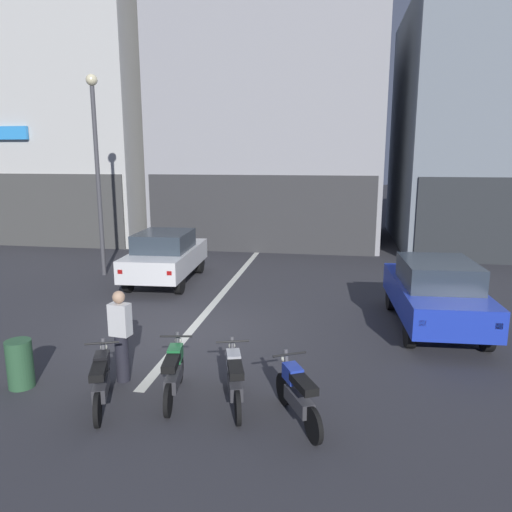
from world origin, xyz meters
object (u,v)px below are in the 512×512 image
Objects in this scene: street_lamp at (97,156)px; motorcycle_black_row_leftmost at (101,380)px; motorcycle_green_row_left_mid at (174,372)px; motorcycle_blue_row_right_mid at (297,394)px; car_blue_parked_kerbside at (435,292)px; person_by_motorcycles at (121,335)px; car_white_crossing_near at (166,255)px; trash_bin at (20,364)px; motorcycle_silver_row_centre at (235,378)px.

motorcycle_black_row_leftmost is (4.12, -8.23, -3.51)m from street_lamp.
motorcycle_blue_row_right_mid is at bearing -10.99° from motorcycle_green_row_left_mid.
person_by_motorcycles is at bearing -147.94° from car_blue_parked_kerbside.
street_lamp is (-2.43, 0.57, 3.08)m from car_white_crossing_near.
person_by_motorcycles reaches higher than motorcycle_blue_row_right_mid.
person_by_motorcycles is (-1.12, 0.45, 0.40)m from motorcycle_green_row_left_mid.
motorcycle_blue_row_right_mid reaches higher than trash_bin.
trash_bin is (-1.72, 0.40, -0.03)m from motorcycle_black_row_leftmost.
person_by_motorcycles is at bearing 165.11° from motorcycle_blue_row_right_mid.
motorcycle_silver_row_centre is (2.08, 0.42, 0.00)m from motorcycle_black_row_leftmost.
street_lamp is at bearing 116.56° from motorcycle_black_row_leftmost.
car_blue_parked_kerbside is 11.09m from street_lamp.
person_by_motorcycles is at bearing 17.52° from trash_bin.
car_white_crossing_near is 7.28m from trash_bin.
motorcycle_silver_row_centre is at bearing 0.24° from trash_bin.
motorcycle_black_row_leftmost is at bearing -85.55° from person_by_motorcycles.
street_lamp is at bearing 106.99° from trash_bin.
street_lamp is 4.00× the size of motorcycle_silver_row_centre.
car_white_crossing_near is 7.86m from motorcycle_black_row_leftmost.
street_lamp reaches higher than motorcycle_black_row_leftmost.
motorcycle_green_row_left_mid is at bearing 176.72° from motorcycle_silver_row_centre.
motorcycle_green_row_left_mid is at bearing -56.37° from street_lamp.
trash_bin is at bearing -179.76° from motorcycle_silver_row_centre.
person_by_motorcycles reaches higher than trash_bin.
motorcycle_black_row_leftmost is 2.13m from motorcycle_silver_row_centre.
motorcycle_green_row_left_mid is at bearing 169.01° from motorcycle_blue_row_right_mid.
motorcycle_silver_row_centre is at bearing -3.28° from motorcycle_green_row_left_mid.
street_lamp reaches higher than motorcycle_silver_row_centre.
motorcycle_silver_row_centre is at bearing -51.58° from street_lamp.
motorcycle_silver_row_centre is 0.97× the size of person_by_motorcycles.
motorcycle_silver_row_centre is (-3.84, -4.26, -0.43)m from car_blue_parked_kerbside.
street_lamp reaches higher than motorcycle_blue_row_right_mid.
motorcycle_green_row_left_mid is 1.04m from motorcycle_silver_row_centre.
street_lamp reaches higher than car_white_crossing_near.
car_blue_parked_kerbside is at bearing 29.22° from trash_bin.
car_white_crossing_near is at bearing 89.74° from trash_bin.
motorcycle_silver_row_centre and motorcycle_blue_row_right_mid have the same top height.
motorcycle_silver_row_centre is 2.25m from person_by_motorcycles.
motorcycle_blue_row_right_mid is (2.08, -0.40, 0.00)m from motorcycle_green_row_left_mid.
motorcycle_green_row_left_mid is (2.73, -7.19, -0.43)m from car_white_crossing_near.
car_blue_parked_kerbside is 7.56m from motorcycle_black_row_leftmost.
car_blue_parked_kerbside is 0.65× the size of street_lamp.
motorcycle_green_row_left_mid is 2.77m from trash_bin.
motorcycle_green_row_left_mid is at bearing 24.52° from motorcycle_black_row_leftmost.
motorcycle_blue_row_right_mid is (-2.80, -4.60, -0.43)m from car_blue_parked_kerbside.
car_white_crossing_near is 2.51× the size of person_by_motorcycles.
car_blue_parked_kerbside is 2.58× the size of motorcycle_silver_row_centre.
car_white_crossing_near is at bearing 117.50° from motorcycle_silver_row_centre.
motorcycle_silver_row_centre is at bearing 11.31° from motorcycle_black_row_leftmost.
trash_bin is (2.39, -7.83, -3.54)m from street_lamp.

